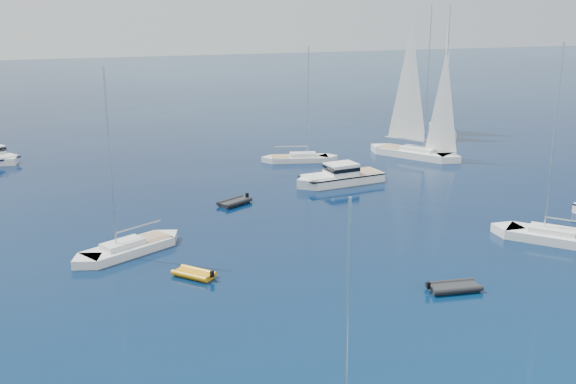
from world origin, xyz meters
The scene contains 10 objects.
ground centered at (0.00, 0.00, 0.00)m, with size 400.00×400.00×0.00m, color #082E51.
motor_cruiser_centre centered at (11.28, 32.29, 0.00)m, with size 3.21×10.48×2.75m, color white, non-canonical shape.
sailboat_mid_r centered at (21.24, 10.24, 0.00)m, with size 2.88×11.09×16.31m, color white, non-canonical shape.
sailboat_mid_l centered at (-11.79, 18.26, 0.00)m, with size 2.61×10.05×14.78m, color silver, non-canonical shape.
sailboat_centre centered at (10.59, 43.18, 0.00)m, with size 2.49×9.56×14.06m, color silver, non-canonical shape.
sailboat_sails_r centered at (24.76, 41.22, 0.00)m, with size 3.31×12.73×18.72m, color white, non-canonical shape.
sailboat_sails_far centered at (35.55, 53.23, 0.00)m, with size 3.26×12.55×18.45m, color silver, non-canonical shape.
tender_yellow centered at (-7.81, 12.06, 0.00)m, with size 1.76×3.10×0.95m, color orange, non-canonical shape.
tender_grey_near centered at (8.34, 4.46, 0.00)m, with size 2.01×3.68×0.95m, color black, non-canonical shape.
tender_grey_far centered at (-0.99, 28.26, 0.00)m, with size 1.90×3.42×0.95m, color black, non-canonical shape.
Camera 1 is at (-15.28, -32.74, 18.94)m, focal length 43.06 mm.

